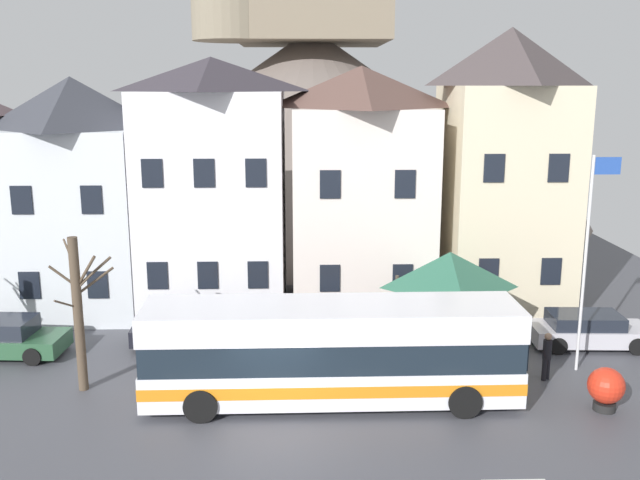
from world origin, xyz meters
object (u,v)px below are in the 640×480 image
(hilltop_castle, at_px, (311,116))
(public_bench, at_px, (453,320))
(bus_shelter, at_px, (450,270))
(parked_car_02, at_px, (191,327))
(harbour_buoy, at_px, (606,387))
(pedestrian_02, at_px, (547,355))
(parked_car_00, at_px, (588,330))
(parked_car_01, at_px, (0,338))
(townhouse_04, at_px, (505,171))
(townhouse_01, at_px, (78,197))
(pedestrian_01, at_px, (443,344))
(bare_tree_00, at_px, (79,311))
(pedestrian_00, at_px, (523,350))
(transit_bus, at_px, (332,353))
(townhouse_02, at_px, (215,186))
(flagpole, at_px, (589,249))
(townhouse_03, at_px, (360,188))

(hilltop_castle, bearing_deg, public_bench, -79.03)
(bus_shelter, bearing_deg, parked_car_02, 174.11)
(public_bench, height_order, harbour_buoy, harbour_buoy)
(pedestrian_02, height_order, harbour_buoy, pedestrian_02)
(parked_car_00, xyz_separation_m, parked_car_01, (-21.54, -0.30, 0.04))
(parked_car_00, bearing_deg, townhouse_04, 113.29)
(parked_car_01, bearing_deg, hilltop_castle, 71.77)
(townhouse_01, xyz_separation_m, parked_car_01, (-1.51, -5.23, -4.28))
(pedestrian_01, bearing_deg, townhouse_01, 154.31)
(townhouse_01, xyz_separation_m, bare_tree_00, (2.37, -8.21, -2.33))
(pedestrian_00, bearing_deg, transit_bus, -163.94)
(townhouse_02, height_order, flagpole, townhouse_02)
(flagpole, height_order, harbour_buoy, flagpole)
(flagpole, relative_size, harbour_buoy, 5.50)
(parked_car_01, relative_size, harbour_buoy, 3.41)
(townhouse_04, xyz_separation_m, parked_car_01, (-19.58, -5.48, -5.27))
(pedestrian_01, bearing_deg, bare_tree_00, -173.30)
(parked_car_00, bearing_deg, hilltop_castle, 111.65)
(parked_car_02, distance_m, pedestrian_00, 12.04)
(townhouse_01, distance_m, parked_car_00, 21.08)
(bus_shelter, relative_size, pedestrian_01, 2.35)
(public_bench, distance_m, harbour_buoy, 7.59)
(flagpole, height_order, bare_tree_00, flagpole)
(pedestrian_00, xyz_separation_m, flagpole, (2.10, 0.35, 3.36))
(hilltop_castle, relative_size, harbour_buoy, 30.25)
(parked_car_02, bearing_deg, transit_bus, 131.83)
(townhouse_01, distance_m, hilltop_castle, 25.83)
(townhouse_04, bearing_deg, bare_tree_00, -151.69)
(transit_bus, distance_m, bus_shelter, 6.24)
(townhouse_04, height_order, public_bench, townhouse_04)
(townhouse_02, height_order, pedestrian_02, townhouse_02)
(townhouse_04, distance_m, pedestrian_02, 9.62)
(townhouse_04, bearing_deg, pedestrian_02, -94.57)
(parked_car_00, bearing_deg, pedestrian_02, -128.74)
(townhouse_02, height_order, hilltop_castle, hilltop_castle)
(townhouse_04, distance_m, pedestrian_01, 9.54)
(transit_bus, xyz_separation_m, pedestrian_02, (7.16, 1.43, -0.71))
(pedestrian_02, xyz_separation_m, bare_tree_00, (-15.06, -0.32, 1.76))
(townhouse_01, height_order, pedestrian_02, townhouse_01)
(pedestrian_00, bearing_deg, harbour_buoy, -58.26)
(townhouse_02, distance_m, pedestrian_01, 12.11)
(townhouse_03, relative_size, parked_car_02, 2.43)
(townhouse_04, bearing_deg, flagpole, -84.01)
(townhouse_01, xyz_separation_m, transit_bus, (10.27, -9.32, -3.38))
(townhouse_02, xyz_separation_m, parked_car_00, (14.37, -5.43, -4.72))
(public_bench, bearing_deg, bare_tree_00, -158.97)
(pedestrian_00, relative_size, bare_tree_00, 0.31)
(bare_tree_00, bearing_deg, bus_shelter, 13.85)
(townhouse_01, distance_m, harbour_buoy, 21.46)
(pedestrian_01, bearing_deg, hilltop_castle, 97.56)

